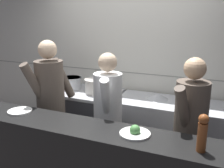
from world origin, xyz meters
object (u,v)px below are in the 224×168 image
at_px(plated_dish_appetiser, 135,132).
at_px(chef_head_cook, 51,101).
at_px(stock_pot, 72,83).
at_px(chef_line, 190,128).
at_px(sauce_pot, 97,86).
at_px(plated_dish_main, 20,111).
at_px(mixing_bowl_steel, 157,96).
at_px(oven_range, 85,119).
at_px(pepper_mill, 202,132).
at_px(chef_sous, 108,114).

distance_m(plated_dish_appetiser, chef_head_cook, 1.38).
bearing_deg(plated_dish_appetiser, chef_head_cook, 157.95).
bearing_deg(plated_dish_appetiser, stock_pot, 138.97).
bearing_deg(chef_line, sauce_pot, 170.01).
xyz_separation_m(plated_dish_main, plated_dish_appetiser, (1.31, -0.03, 0.01)).
height_order(sauce_pot, chef_head_cook, chef_head_cook).
relative_size(stock_pot, sauce_pot, 0.85).
xyz_separation_m(chef_head_cook, chef_line, (1.68, -0.00, -0.05)).
bearing_deg(mixing_bowl_steel, oven_range, -177.07).
bearing_deg(chef_head_cook, pepper_mill, 2.16).
relative_size(mixing_bowl_steel, plated_dish_appetiser, 1.06).
relative_size(plated_dish_main, chef_head_cook, 0.15).
distance_m(oven_range, sauce_pot, 0.60).
height_order(mixing_bowl_steel, chef_head_cook, chef_head_cook).
relative_size(stock_pot, plated_dish_appetiser, 1.11).
bearing_deg(pepper_mill, sauce_pot, 140.43).
bearing_deg(plated_dish_appetiser, pepper_mill, -6.98).
bearing_deg(mixing_bowl_steel, pepper_mill, -63.22).
xyz_separation_m(chef_head_cook, chef_sous, (0.76, 0.04, -0.06)).
xyz_separation_m(plated_dish_main, pepper_mill, (1.87, -0.09, 0.15)).
distance_m(chef_head_cook, chef_sous, 0.77).
distance_m(oven_range, chef_head_cook, 0.85).
distance_m(stock_pot, plated_dish_appetiser, 1.88).
distance_m(stock_pot, chef_sous, 1.14).
bearing_deg(plated_dish_appetiser, oven_range, 134.58).
relative_size(plated_dish_main, chef_sous, 0.16).
bearing_deg(chef_sous, sauce_pot, 107.70).
bearing_deg(sauce_pot, stock_pot, 174.54).
height_order(plated_dish_appetiser, chef_head_cook, chef_head_cook).
xyz_separation_m(plated_dish_main, chef_line, (1.72, 0.49, -0.09)).
bearing_deg(plated_dish_appetiser, chef_line, 51.59).
relative_size(sauce_pot, plated_dish_appetiser, 1.31).
height_order(stock_pot, chef_line, chef_line).
bearing_deg(sauce_pot, oven_range, 177.59).
height_order(oven_range, chef_line, chef_line).
distance_m(stock_pot, plated_dish_main, 1.22).
distance_m(oven_range, plated_dish_main, 1.30).
relative_size(plated_dish_appetiser, chef_line, 0.17).
height_order(chef_head_cook, chef_sous, chef_head_cook).
height_order(mixing_bowl_steel, plated_dish_main, plated_dish_main).
relative_size(plated_dish_main, pepper_mill, 0.84).
bearing_deg(chef_sous, plated_dish_main, -164.63).
xyz_separation_m(mixing_bowl_steel, chef_line, (0.52, -0.75, -0.05)).
xyz_separation_m(plated_dish_appetiser, chef_head_cook, (-1.27, 0.52, -0.05)).
relative_size(sauce_pot, plated_dish_main, 1.39).
xyz_separation_m(oven_range, pepper_mill, (1.74, -1.27, 0.68)).
relative_size(chef_sous, chef_line, 0.99).
bearing_deg(plated_dish_main, plated_dish_appetiser, -1.10).
bearing_deg(plated_dish_appetiser, chef_sous, 132.81).
xyz_separation_m(stock_pot, sauce_pot, (0.45, -0.04, 0.01)).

